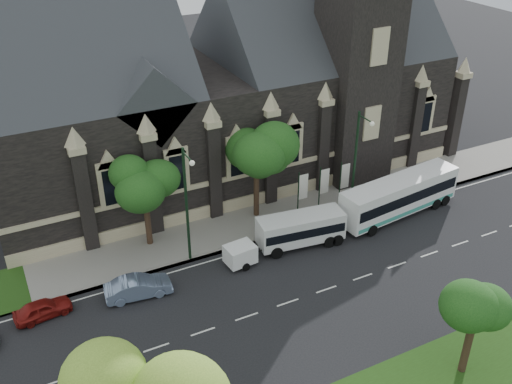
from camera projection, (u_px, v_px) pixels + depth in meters
ground at (288, 303)px, 38.11m from camera, size 160.00×160.00×0.00m
sidewalk at (228, 230)px, 45.43m from camera, size 80.00×5.00×0.15m
museum at (235, 86)px, 50.61m from camera, size 40.00×17.70×29.90m
tree_park_east at (477, 304)px, 31.01m from camera, size 3.40×3.40×6.28m
tree_walk_right at (258, 150)px, 44.78m from camera, size 4.08×4.08×7.80m
tree_walk_left at (145, 176)px, 41.29m from camera, size 3.91×3.91×7.64m
street_lamp_near at (357, 159)px, 44.98m from camera, size 0.36×1.88×9.00m
street_lamp_mid at (187, 201)px, 39.50m from camera, size 0.36×1.88×9.00m
banner_flag_left at (302, 190)px, 46.36m from camera, size 0.90×0.10×4.00m
banner_flag_center at (323, 184)px, 47.14m from camera, size 0.90×0.10×4.00m
banner_flag_right at (343, 179)px, 47.93m from camera, size 0.90×0.10×4.00m
tour_coach at (399, 196)px, 46.77m from camera, size 11.23×3.63×3.22m
shuttle_bus at (301, 228)px, 43.17m from camera, size 6.74×3.05×2.52m
box_trailer at (240, 254)px, 41.25m from camera, size 3.07×1.81×1.61m
sedan at (138, 287)px, 38.37m from camera, size 4.53×2.01×1.45m
car_far_red at (43, 309)px, 36.67m from camera, size 3.73×1.84×1.22m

